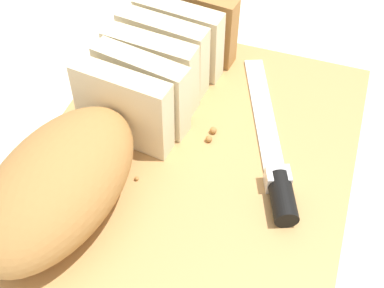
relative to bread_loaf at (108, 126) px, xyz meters
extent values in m
plane|color=silver|center=(0.01, -0.08, -0.06)|extent=(3.00, 3.00, 0.00)
cube|color=tan|center=(0.01, -0.08, -0.05)|extent=(0.41, 0.32, 0.02)
ellipsoid|color=#A8753D|center=(-0.08, 0.01, 0.00)|extent=(0.20, 0.13, 0.09)
cube|color=beige|center=(0.03, 0.00, 0.00)|extent=(0.04, 0.11, 0.09)
cube|color=beige|center=(0.06, -0.01, 0.00)|extent=(0.04, 0.11, 0.09)
cube|color=beige|center=(0.09, -0.01, 0.00)|extent=(0.04, 0.11, 0.09)
cube|color=beige|center=(0.12, -0.01, 0.00)|extent=(0.04, 0.11, 0.09)
cube|color=beige|center=(0.15, -0.02, 0.00)|extent=(0.04, 0.11, 0.09)
cube|color=#A8753D|center=(0.18, -0.03, 0.00)|extent=(0.04, 0.11, 0.09)
cube|color=silver|center=(0.10, -0.14, -0.04)|extent=(0.18, 0.09, 0.00)
cylinder|color=black|center=(-0.01, -0.18, -0.03)|extent=(0.06, 0.04, 0.02)
cube|color=silver|center=(0.02, -0.17, -0.03)|extent=(0.03, 0.03, 0.02)
sphere|color=#A8753D|center=(0.02, -0.03, -0.04)|extent=(0.01, 0.01, 0.01)
sphere|color=#A8753D|center=(-0.02, -0.04, -0.04)|extent=(0.00, 0.00, 0.00)
sphere|color=#A8753D|center=(0.06, -0.09, -0.04)|extent=(0.01, 0.01, 0.01)
sphere|color=#A8753D|center=(0.05, -0.09, -0.04)|extent=(0.01, 0.01, 0.01)
camera|label=1|loc=(-0.29, -0.19, 0.37)|focal=47.48mm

